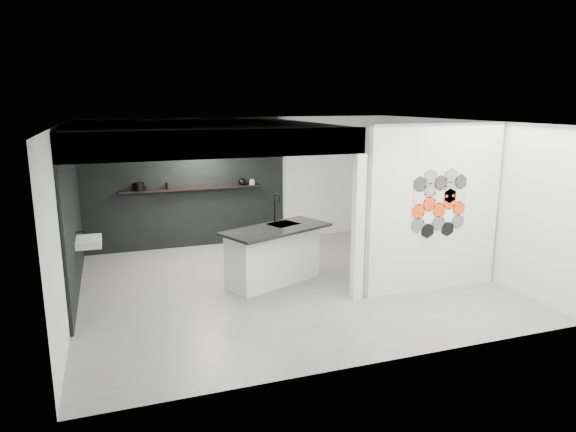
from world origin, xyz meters
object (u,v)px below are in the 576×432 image
Objects in this scene: glass_bowl at (252,183)px; bottle_dark at (167,186)px; utensil_cup at (144,188)px; wall_basin at (89,242)px; glass_vase at (252,182)px; stockpot at (139,187)px; kitchen_island at (274,254)px; kettle at (242,182)px; partition_panel at (435,208)px.

glass_bowl is 1.86m from bottle_dark.
glass_bowl is at bearing 0.00° from utensil_cup.
wall_basin is 4.74× the size of glass_bowl.
glass_bowl is 1.01× the size of glass_vase.
utensil_cup is (1.07, 2.07, 0.52)m from wall_basin.
wall_basin is at bearing -115.00° from stockpot.
bottle_dark is at bearing 180.00° from glass_bowl.
kitchen_island is at bearing -61.15° from bottle_dark.
kettle is 0.23m from glass_vase.
utensil_cup is (-2.32, 0.00, 0.01)m from glass_bowl.
stockpot is 2.20m from kettle.
glass_vase reaches higher than glass_bowl.
wall_basin is 4.77× the size of glass_vase.
partition_panel reaches higher than wall_basin.
kitchen_island is at bearing -97.73° from glass_bowl.
kitchen_island is at bearing -97.73° from glass_vase.
utensil_cup reaches higher than wall_basin.
wall_basin is 2.62m from bottle_dark.
bottle_dark reaches higher than utensil_cup.
partition_panel is at bearing -44.45° from bottle_dark.
kitchen_island reaches higher than glass_bowl.
partition_panel reaches higher than kettle.
utensil_cup is at bearing 62.69° from wall_basin.
glass_bowl is (0.37, 2.72, 0.85)m from kitchen_island.
kettle is (-2.30, 3.87, -0.00)m from partition_panel.
partition_panel is 22.14× the size of glass_bowl.
stockpot reaches higher than bottle_dark.
glass_vase is (3.39, 2.07, 0.53)m from wall_basin.
stockpot is at bearing 180.00° from glass_vase.
stockpot reaches higher than kettle.
glass_vase is at bearing 0.00° from glass_bowl.
kettle reaches higher than glass_bowl.
bottle_dark reaches higher than glass_bowl.
utensil_cup is (-0.46, 0.00, -0.02)m from bottle_dark.
glass_vase reaches higher than utensil_cup.
kitchen_island is 3.45m from utensil_cup.
partition_panel is 13.49× the size of stockpot.
bottle_dark is (1.53, 2.07, 0.54)m from wall_basin.
stockpot is at bearing 104.01° from kitchen_island.
kettle is at bearing 120.76° from partition_panel.
kitchen_island is (3.02, -0.65, -0.33)m from wall_basin.
partition_panel is at bearing -18.23° from wall_basin.
kitchen_island reaches higher than utensil_cup.
kettle is 1.26× the size of bottle_dark.
stockpot is at bearing 180.00° from glass_bowl.
glass_vase reaches higher than wall_basin.
bottle_dark is (-1.50, 2.72, 0.87)m from kitchen_island.
partition_panel is 15.42× the size of kettle.
utensil_cup is at bearing 180.00° from glass_vase.
wall_basin is 3.82m from kettle.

